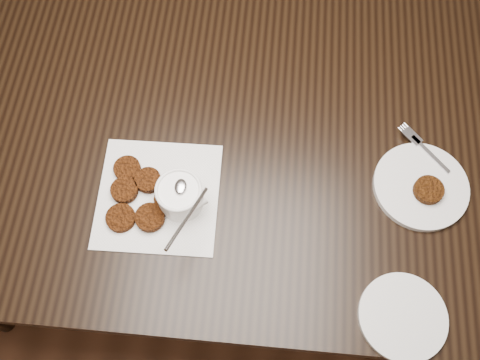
# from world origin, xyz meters

# --- Properties ---
(floor) EXTENTS (4.00, 4.00, 0.00)m
(floor) POSITION_xyz_m (0.00, 0.00, 0.00)
(floor) COLOR brown
(floor) RESTS_ON ground
(table) EXTENTS (1.50, 0.96, 0.75)m
(table) POSITION_xyz_m (-0.07, 0.12, 0.38)
(table) COLOR black
(table) RESTS_ON floor
(napkin) EXTENTS (0.27, 0.27, 0.00)m
(napkin) POSITION_xyz_m (-0.14, -0.06, 0.75)
(napkin) COLOR white
(napkin) RESTS_ON table
(sauce_ramekin) EXTENTS (0.14, 0.14, 0.14)m
(sauce_ramekin) POSITION_xyz_m (-0.09, -0.07, 0.82)
(sauce_ramekin) COLOR white
(sauce_ramekin) RESTS_ON napkin
(patty_cluster) EXTENTS (0.21, 0.21, 0.02)m
(patty_cluster) POSITION_xyz_m (-0.18, -0.07, 0.76)
(patty_cluster) COLOR #612B0C
(patty_cluster) RESTS_ON napkin
(plate_with_patty) EXTENTS (0.30, 0.30, 0.03)m
(plate_with_patty) POSITION_xyz_m (0.44, 0.01, 0.77)
(plate_with_patty) COLOR silver
(plate_with_patty) RESTS_ON table
(plate_empty) EXTENTS (0.23, 0.23, 0.01)m
(plate_empty) POSITION_xyz_m (0.39, -0.28, 0.76)
(plate_empty) COLOR silver
(plate_empty) RESTS_ON table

